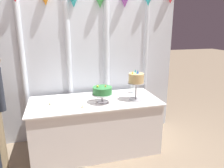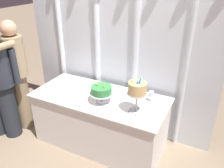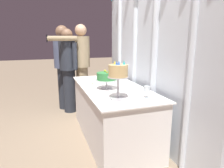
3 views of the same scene
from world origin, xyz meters
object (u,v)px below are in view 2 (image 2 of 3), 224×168
at_px(cake_table, 100,120).
at_px(cake_display_nearright, 137,90).
at_px(guest_girl_blue_dress, 17,72).
at_px(guest_man_pink_jacket, 3,83).
at_px(tealight_far_left, 62,87).
at_px(tealight_near_left, 77,100).
at_px(cake_display_nearleft, 101,91).
at_px(wine_glass, 151,94).

xyz_separation_m(cake_table, cake_display_nearright, (0.55, -0.12, 0.66)).
relative_size(guest_girl_blue_dress, guest_man_pink_jacket, 1.05).
bearing_deg(tealight_far_left, tealight_near_left, -26.19).
height_order(cake_display_nearleft, tealight_near_left, cake_display_nearleft).
distance_m(wine_glass, tealight_far_left, 1.24).
bearing_deg(tealight_far_left, cake_display_nearleft, -6.11).
bearing_deg(guest_girl_blue_dress, cake_display_nearleft, 3.77).
xyz_separation_m(cake_table, cake_display_nearleft, (0.09, -0.10, 0.53)).
relative_size(tealight_far_left, guest_girl_blue_dress, 0.02).
xyz_separation_m(cake_display_nearleft, tealight_near_left, (-0.28, -0.12, -0.15)).
bearing_deg(guest_man_pink_jacket, wine_glass, 18.05).
xyz_separation_m(tealight_near_left, guest_girl_blue_dress, (-1.05, 0.03, 0.17)).
relative_size(tealight_far_left, tealight_near_left, 0.74).
distance_m(cake_display_nearright, guest_girl_blue_dress, 1.80).
bearing_deg(cake_display_nearleft, tealight_far_left, 173.89).
distance_m(cake_display_nearright, guest_man_pink_jacket, 1.85).
relative_size(wine_glass, tealight_far_left, 3.61).
relative_size(cake_table, tealight_far_left, 47.48).
height_order(cake_table, guest_girl_blue_dress, guest_girl_blue_dress).
xyz_separation_m(cake_table, guest_girl_blue_dress, (-1.25, -0.18, 0.55)).
relative_size(wine_glass, guest_man_pink_jacket, 0.09).
bearing_deg(cake_display_nearright, guest_girl_blue_dress, -177.90).
height_order(tealight_far_left, guest_man_pink_jacket, guest_man_pink_jacket).
bearing_deg(cake_table, tealight_near_left, -131.94).
xyz_separation_m(cake_table, tealight_near_left, (-0.20, -0.22, 0.38)).
distance_m(cake_display_nearright, wine_glass, 0.37).
distance_m(tealight_far_left, guest_man_pink_jacket, 0.79).
distance_m(cake_table, tealight_far_left, 0.71).
distance_m(cake_table, guest_girl_blue_dress, 1.37).
height_order(cake_table, tealight_far_left, tealight_far_left).
height_order(cake_display_nearleft, tealight_far_left, cake_display_nearleft).
height_order(cake_display_nearright, guest_girl_blue_dress, guest_girl_blue_dress).
height_order(tealight_far_left, tealight_near_left, tealight_far_left).
bearing_deg(cake_display_nearright, guest_man_pink_jacket, -170.36).
distance_m(cake_display_nearleft, wine_glass, 0.62).
bearing_deg(tealight_far_left, cake_display_nearright, -4.71).
height_order(cake_display_nearleft, wine_glass, cake_display_nearleft).
height_order(cake_table, guest_man_pink_jacket, guest_man_pink_jacket).
bearing_deg(cake_display_nearleft, cake_table, 132.07).
bearing_deg(tealight_far_left, wine_glass, 9.91).
distance_m(guest_girl_blue_dress, guest_man_pink_jacket, 0.25).
bearing_deg(cake_table, cake_display_nearleft, -47.93).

